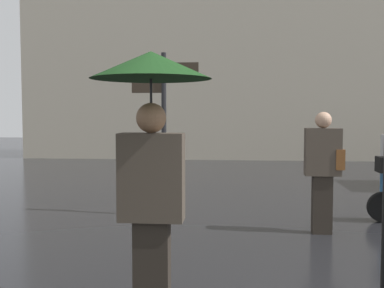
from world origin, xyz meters
name	(u,v)px	position (x,y,z in m)	size (l,w,h in m)	color
pedestrian_with_umbrella	(151,123)	(-0.91, 1.05, 1.59)	(0.92, 0.92, 2.13)	#2A241E
pedestrian_with_bag	(324,165)	(0.94, 4.03, 0.96)	(0.52, 0.24, 1.69)	#2A241E
street_signpost	(164,117)	(-1.42, 4.91, 1.61)	(1.08, 0.08, 2.64)	black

